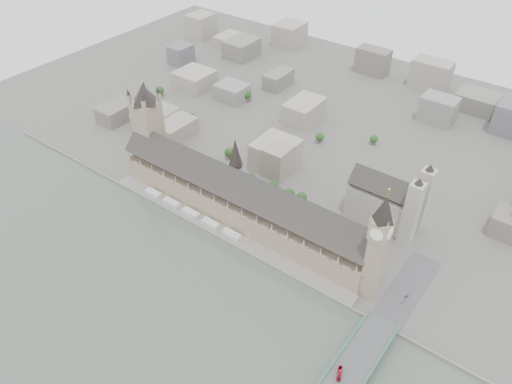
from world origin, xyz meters
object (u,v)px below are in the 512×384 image
Objects in this scene: palace_of_westminster at (241,199)px; westminster_abbey at (388,201)px; red_bus_north at (340,373)px; elizabeth_tower at (378,241)px; victoria_tower at (148,125)px; car_approach at (407,297)px.

westminster_abbey reaches higher than palace_of_westminster.
westminster_abbey is 177.06m from red_bus_north.
elizabeth_tower is 260.64m from victoria_tower.
victoria_tower is at bearing 176.04° from elizabeth_tower.
car_approach is (166.93, -6.04, -11.80)m from palace_of_westminster.
palace_of_westminster is 2.47× the size of elizabeth_tower.
palace_of_westminster is 167.45m from car_approach.
palace_of_westminster is 184.33m from red_bus_north.
palace_of_westminster is 3.90× the size of westminster_abbey.
elizabeth_tower is 23.67× the size of car_approach.
victoria_tower reaches higher than westminster_abbey.
victoria_tower is 244.79m from westminster_abbey.
elizabeth_tower is at bearing -3.96° from victoria_tower.
elizabeth_tower is 1.58× the size of westminster_abbey.
car_approach is at bearing 63.13° from red_bus_north.
victoria_tower is 292.56m from car_approach.
car_approach is at bearing -2.45° from victoria_tower.
victoria_tower reaches higher than car_approach.
car_approach is (56.00, -81.34, -14.17)m from westminster_abbey.
red_bus_north is at bearing -85.59° from car_approach.
red_bus_north is (19.60, -83.28, -46.30)m from elizabeth_tower.
palace_of_westminster is at bearing -171.68° from car_approach.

